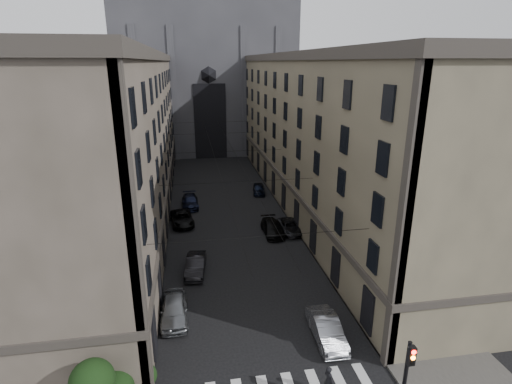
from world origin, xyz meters
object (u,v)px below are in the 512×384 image
car_left_far (190,202)px  car_right_near (327,329)px  gothic_tower (205,62)px  car_right_far (259,189)px  car_left_midfar (182,218)px  car_left_midnear (196,265)px  car_left_near (174,309)px  traffic_light_right (406,376)px  car_right_midfar (272,228)px  car_right_midnear (290,227)px  pedestrian (329,381)px

car_left_far → car_right_near: 29.01m
gothic_tower → car_right_far: 38.67m
car_left_midfar → car_left_midnear: bearing=-90.0°
car_left_far → gothic_tower: bearing=81.7°
car_left_near → car_right_near: car_left_near is taller
traffic_light_right → car_right_far: (-0.39, 38.75, -2.60)m
car_left_near → car_right_midfar: bearing=52.6°
car_left_near → car_right_far: 29.74m
car_left_far → car_right_far: car_left_far is taller
car_right_midfar → traffic_light_right: bearing=-87.5°
car_right_midfar → car_right_far: 14.06m
traffic_light_right → car_right_midfar: size_ratio=1.08×
car_left_midnear → car_left_far: (-0.26, 17.18, -0.03)m
traffic_light_right → car_left_midnear: (-9.80, 17.68, -2.54)m
traffic_light_right → car_right_midnear: (0.60, 24.90, -2.65)m
car_left_midnear → car_left_far: size_ratio=0.92×
pedestrian → car_left_far: bearing=-7.5°
traffic_light_right → car_left_midfar: size_ratio=1.00×
traffic_light_right → car_left_far: size_ratio=1.04×
car_right_midnear → car_right_far: 13.88m
traffic_light_right → car_right_near: bearing=101.0°
gothic_tower → car_right_near: (4.20, -65.87, -17.01)m
car_right_near → car_right_midnear: size_ratio=1.04×
car_left_far → car_right_near: bearing=-74.2°
car_right_midfar → pedestrian: (-1.47, -22.06, 0.24)m
gothic_tower → car_right_near: gothic_tower is taller
car_left_near → car_left_midnear: car_left_near is taller
car_left_near → pedestrian: size_ratio=2.55×
gothic_tower → car_left_midfar: size_ratio=11.16×
gothic_tower → car_left_midnear: size_ratio=12.70×
car_left_midnear → car_right_far: car_left_midnear is taller
car_right_midfar → car_right_far: bearing=85.1°
car_left_midnear → car_right_near: car_right_near is taller
car_left_midfar → car_right_midfar: size_ratio=1.08×
car_right_midfar → car_right_far: size_ratio=1.20×
car_left_midfar → car_right_midnear: bearing=-26.3°
gothic_tower → traffic_light_right: bearing=-85.6°
car_left_near → car_right_midnear: size_ratio=1.04×
car_left_far → car_right_midnear: (10.66, -9.96, -0.08)m
car_right_near → pedestrian: (-1.47, -4.51, 0.15)m
car_right_midnear → car_left_far: bearing=134.5°
traffic_light_right → car_left_far: traffic_light_right is taller
gothic_tower → car_left_far: bearing=-96.7°
gothic_tower → traffic_light_right: gothic_tower is taller
car_right_midfar → car_right_far: car_right_midfar is taller
car_right_far → pedestrian: bearing=-86.0°
gothic_tower → car_right_midnear: gothic_tower is taller
car_left_midfar → car_right_near: (9.64, -22.00, 0.06)m
car_left_near → car_left_midfar: (0.46, 18.01, -0.09)m
gothic_tower → car_left_near: (-5.90, -61.87, -16.98)m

